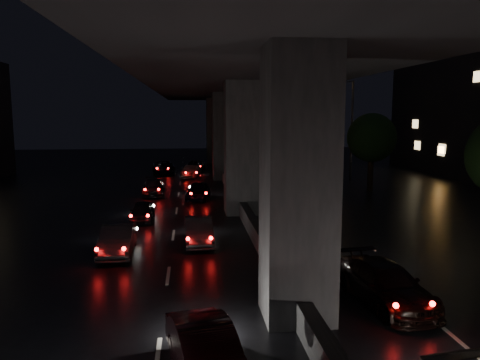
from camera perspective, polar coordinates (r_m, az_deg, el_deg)
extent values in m
plane|color=black|center=(24.13, 1.47, -6.47)|extent=(120.00, 120.00, 0.00)
cube|color=#2F2F31|center=(13.67, 7.10, -0.65)|extent=(2.00, 2.00, 8.00)
cube|color=#2F2F31|center=(28.40, 0.16, 3.91)|extent=(2.00, 2.00, 8.00)
cube|color=#2F2F31|center=(43.31, -2.03, 5.34)|extent=(2.00, 2.00, 8.00)
cube|color=#2F2F31|center=(58.27, -3.11, 6.03)|extent=(2.00, 2.00, 8.00)
cube|color=black|center=(28.45, 0.17, 13.50)|extent=(12.00, 80.00, 1.50)
cube|color=#2F2F31|center=(28.55, -11.95, 15.84)|extent=(0.40, 80.00, 1.00)
cube|color=#2F2F31|center=(29.79, 11.75, 15.51)|extent=(0.40, 80.00, 1.00)
cube|color=#2F2F31|center=(28.88, 0.16, -3.18)|extent=(0.45, 70.00, 0.85)
cylinder|color=black|center=(38.17, 15.60, 0.76)|extent=(0.44, 0.44, 2.80)
sphere|color=black|center=(37.92, 15.77, 5.00)|extent=(3.80, 3.80, 3.80)
cylinder|color=black|center=(53.27, 9.25, 2.95)|extent=(0.44, 0.44, 2.80)
sphere|color=black|center=(53.09, 9.31, 5.98)|extent=(3.80, 3.80, 3.80)
cylinder|color=#2D2D33|center=(43.70, 13.46, 5.81)|extent=(0.18, 0.18, 9.00)
cube|color=#2D2D33|center=(43.41, 12.25, 11.64)|extent=(2.40, 0.10, 0.10)
sphere|color=orange|center=(43.06, 10.83, 11.44)|extent=(0.44, 0.44, 0.44)
imported|color=black|center=(11.46, -4.11, -20.26)|extent=(2.07, 3.98, 1.25)
imported|color=black|center=(16.03, 17.31, -12.04)|extent=(2.36, 4.63, 1.29)
imported|color=black|center=(21.20, -14.70, -7.03)|extent=(1.43, 3.88, 1.27)
imported|color=#252528|center=(22.20, -5.06, -6.20)|extent=(1.36, 3.66, 1.19)
imported|color=black|center=(27.27, -11.82, -3.78)|extent=(1.33, 3.19, 1.08)
imported|color=black|center=(35.80, -10.48, -0.87)|extent=(1.81, 4.07, 1.16)
imported|color=black|center=(33.53, -5.14, -1.31)|extent=(2.04, 3.79, 1.22)
imported|color=#56534A|center=(45.00, -5.98, 1.04)|extent=(2.02, 3.75, 1.18)
imported|color=black|center=(50.01, -5.46, 1.72)|extent=(2.30, 4.21, 1.12)
imported|color=black|center=(48.25, -9.29, 1.52)|extent=(2.62, 4.84, 1.29)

